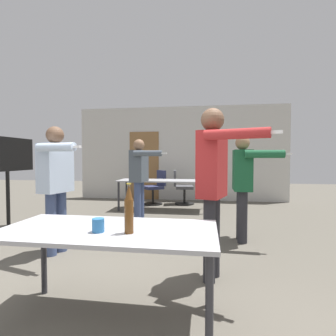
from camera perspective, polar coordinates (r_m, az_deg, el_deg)
name	(u,v)px	position (r m, az deg, el deg)	size (l,w,h in m)	color
back_wall	(179,154)	(7.87, 2.50, 3.11)	(6.22, 0.12, 2.78)	beige
conference_table_near	(108,238)	(2.10, -12.88, -14.57)	(1.63, 0.77, 0.73)	#A8A8AD
conference_table_far	(163,183)	(6.32, -1.06, -3.19)	(2.15, 0.74, 0.73)	#A8A8AD
tv_screen	(7,171)	(5.19, -31.59, -0.55)	(0.44, 1.27, 1.61)	black
person_left_plaid	(214,175)	(2.71, 9.89, -1.54)	(0.73, 0.74, 1.76)	#28282D
person_right_polo	(243,179)	(4.10, 16.03, -2.23)	(0.74, 0.70, 1.59)	#28282D
person_center_tall	(140,172)	(5.21, -6.18, -0.96)	(0.75, 0.71, 1.63)	#3D4C75
person_far_watching	(57,177)	(3.71, -23.10, -1.85)	(0.73, 0.74, 1.67)	#3D4C75
office_chair_mid_tucked	(155,188)	(7.15, -2.78, -4.47)	(0.69, 0.67, 0.92)	black
office_chair_side_rolled	(182,188)	(7.15, 3.00, -4.46)	(0.57, 0.52, 0.92)	black
beer_bottle	(129,210)	(1.89, -8.51, -8.97)	(0.06, 0.06, 0.35)	#563314
drink_cup	(98,225)	(1.98, -14.96, -11.94)	(0.09, 0.09, 0.10)	#2866A3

